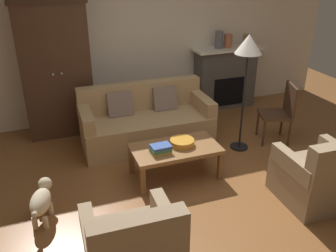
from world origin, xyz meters
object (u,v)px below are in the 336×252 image
at_px(armoire, 56,69).
at_px(dog, 41,200).
at_px(book_stack, 161,149).
at_px(floor_lamp, 248,51).
at_px(fireplace, 225,77).
at_px(couch, 146,123).
at_px(armchair_near_left, 133,252).
at_px(coffee_table, 175,151).
at_px(mantel_vase_slate, 219,40).
at_px(armchair_near_right, 318,178).
at_px(mantel_vase_bronze, 247,40).
at_px(side_chair_wooden, 281,110).
at_px(mantel_vase_terracotta, 228,41).
at_px(fruit_bowl, 182,142).

relative_size(armoire, dog, 3.69).
height_order(book_stack, floor_lamp, floor_lamp).
distance_m(fireplace, couch, 2.02).
xyz_separation_m(armchair_near_left, floor_lamp, (2.10, 1.81, 1.13)).
height_order(coffee_table, mantel_vase_slate, mantel_vase_slate).
bearing_deg(book_stack, couch, 82.57).
xyz_separation_m(fireplace, armchair_near_right, (-0.39, -2.98, -0.25)).
bearing_deg(book_stack, mantel_vase_bronze, 40.55).
xyz_separation_m(armoire, side_chair_wooden, (3.07, -1.47, -0.52)).
distance_m(couch, floor_lamp, 1.80).
bearing_deg(coffee_table, couch, 94.14).
relative_size(mantel_vase_slate, mantel_vase_terracotta, 1.27).
xyz_separation_m(armoire, armchair_near_right, (2.56, -2.91, -0.72)).
bearing_deg(book_stack, fruit_bowl, 16.27).
bearing_deg(couch, mantel_vase_slate, 28.45).
bearing_deg(armchair_near_right, armoire, 131.33).
distance_m(book_stack, mantel_vase_bronze, 3.15).
height_order(fireplace, armoire, armoire).
height_order(couch, mantel_vase_terracotta, mantel_vase_terracotta).
height_order(armchair_near_left, floor_lamp, floor_lamp).
bearing_deg(dog, mantel_vase_terracotta, 33.50).
height_order(fireplace, book_stack, fireplace).
bearing_deg(mantel_vase_bronze, mantel_vase_slate, 180.00).
height_order(book_stack, mantel_vase_bronze, mantel_vase_bronze).
height_order(armoire, floor_lamp, armoire).
bearing_deg(armchair_near_right, floor_lamp, 96.53).
relative_size(armchair_near_left, side_chair_wooden, 0.98).
bearing_deg(fireplace, fruit_bowl, -130.35).
height_order(mantel_vase_slate, dog, mantel_vase_slate).
bearing_deg(floor_lamp, fireplace, 70.30).
xyz_separation_m(fruit_bowl, armchair_near_right, (1.23, -1.07, -0.14)).
height_order(fruit_bowl, mantel_vase_bronze, mantel_vase_bronze).
relative_size(fireplace, coffee_table, 1.15).
xyz_separation_m(coffee_table, floor_lamp, (1.17, 0.38, 1.08)).
relative_size(fireplace, armchair_near_right, 1.43).
xyz_separation_m(fireplace, couch, (-1.80, -0.89, -0.25)).
relative_size(armoire, side_chair_wooden, 2.29).
xyz_separation_m(fireplace, mantel_vase_slate, (-0.18, -0.02, 0.70)).
xyz_separation_m(couch, mantel_vase_bronze, (2.18, 0.88, 0.90)).
bearing_deg(mantel_vase_slate, fireplace, 5.69).
xyz_separation_m(armoire, floor_lamp, (2.39, -1.48, 0.41)).
height_order(mantel_vase_terracotta, armchair_near_right, mantel_vase_terracotta).
relative_size(book_stack, armchair_near_left, 0.29).
bearing_deg(armoire, couch, -35.35).
bearing_deg(armchair_near_left, book_stack, 62.09).
distance_m(armoire, fruit_bowl, 2.33).
xyz_separation_m(armoire, book_stack, (1.01, -1.93, -0.56)).
distance_m(book_stack, dog, 1.46).
bearing_deg(armchair_near_right, fireplace, 82.49).
relative_size(fireplace, side_chair_wooden, 1.40).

